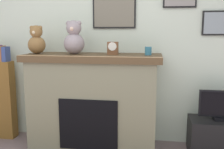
{
  "coord_description": "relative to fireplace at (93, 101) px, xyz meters",
  "views": [
    {
      "loc": [
        0.75,
        -1.48,
        1.48
      ],
      "look_at": [
        0.26,
        1.65,
        0.95
      ],
      "focal_mm": 41.51,
      "sensor_mm": 36.0,
      "label": 1
    }
  ],
  "objects": [
    {
      "name": "candle_jar",
      "position": [
        0.68,
        -0.02,
        0.65
      ],
      "size": [
        0.08,
        0.08,
        0.1
      ],
      "primitive_type": "cylinder",
      "color": "teal",
      "rests_on": "fireplace"
    },
    {
      "name": "television",
      "position": [
        1.58,
        -0.01,
        0.0
      ],
      "size": [
        0.56,
        0.14,
        0.36
      ],
      "color": "black",
      "rests_on": "tv_stand"
    },
    {
      "name": "teddy_bear_grey",
      "position": [
        -0.72,
        -0.02,
        0.76
      ],
      "size": [
        0.22,
        0.22,
        0.36
      ],
      "color": "olive",
      "rests_on": "fireplace"
    },
    {
      "name": "fireplace",
      "position": [
        0.0,
        0.0,
        0.0
      ],
      "size": [
        1.69,
        0.64,
        1.2
      ],
      "color": "gray",
      "rests_on": "ground_plane"
    },
    {
      "name": "bookshelf",
      "position": [
        -1.35,
        0.09,
        -0.0
      ],
      "size": [
        0.4,
        0.16,
        1.3
      ],
      "color": "brown",
      "rests_on": "ground_plane"
    },
    {
      "name": "back_wall",
      "position": [
        -0.01,
        0.35,
        0.7
      ],
      "size": [
        5.2,
        0.15,
        2.6
      ],
      "color": "silver",
      "rests_on": "ground_plane"
    },
    {
      "name": "mantel_clock",
      "position": [
        0.25,
        -0.02,
        0.67
      ],
      "size": [
        0.13,
        0.1,
        0.15
      ],
      "color": "brown",
      "rests_on": "fireplace"
    },
    {
      "name": "tv_stand",
      "position": [
        1.58,
        -0.01,
        -0.39
      ],
      "size": [
        0.75,
        0.4,
        0.44
      ],
      "primitive_type": "cube",
      "color": "black",
      "rests_on": "ground_plane"
    },
    {
      "name": "teddy_bear_tan",
      "position": [
        -0.23,
        -0.02,
        0.78
      ],
      "size": [
        0.26,
        0.26,
        0.41
      ],
      "color": "gray",
      "rests_on": "fireplace"
    }
  ]
}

